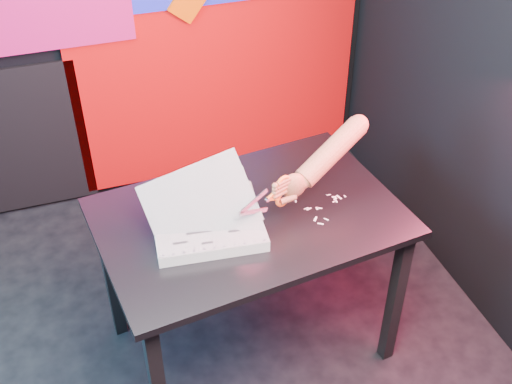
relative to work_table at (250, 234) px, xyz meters
name	(u,v)px	position (x,y,z in m)	size (l,w,h in m)	color
room	(133,119)	(-0.41, -0.16, 0.70)	(3.01, 3.01, 2.71)	black
backdrop	(103,40)	(-0.35, 1.30, 0.30)	(2.88, 0.05, 2.08)	#C1090A
work_table	(250,234)	(0.00, 0.00, 0.00)	(1.22, 0.89, 0.75)	black
printout_stack	(208,227)	(-0.18, -0.05, 0.13)	(0.44, 0.33, 0.30)	beige
scissors	(280,193)	(0.10, -0.06, 0.22)	(0.23, 0.10, 0.14)	silver
hand_forearm	(325,157)	(0.31, 0.02, 0.28)	(0.44, 0.21, 0.23)	#B8744C
paper_clippings	(323,206)	(0.29, -0.04, 0.10)	(0.20, 0.18, 0.00)	silver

